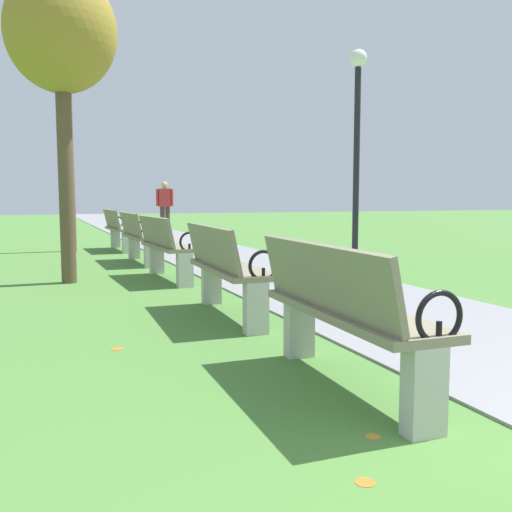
{
  "coord_description": "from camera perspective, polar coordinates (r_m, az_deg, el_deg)",
  "views": [
    {
      "loc": [
        -2.21,
        -0.43,
        1.17
      ],
      "look_at": [
        -0.05,
        5.12,
        0.55
      ],
      "focal_mm": 40.02,
      "sensor_mm": 36.0,
      "label": 1
    }
  ],
  "objects": [
    {
      "name": "park_bench_2",
      "position": [
        3.48,
        8.61,
        -5.45
      ],
      "size": [
        0.51,
        1.61,
        0.9
      ],
      "color": "gray",
      "rests_on": "ground"
    },
    {
      "name": "paved_walkway",
      "position": [
        18.77,
        -10.87,
        2.27
      ],
      "size": [
        2.34,
        44.0,
        0.02
      ],
      "primitive_type": "cube",
      "color": "gray",
      "rests_on": "ground"
    },
    {
      "name": "tree_3",
      "position": [
        13.24,
        -18.39,
        18.68
      ],
      "size": [
        1.1,
        1.1,
        4.9
      ],
      "color": "brown",
      "rests_on": "ground"
    },
    {
      "name": "park_bench_3",
      "position": [
        5.51,
        -3.06,
        -1.2
      ],
      "size": [
        0.53,
        1.62,
        0.9
      ],
      "color": "gray",
      "rests_on": "ground"
    },
    {
      "name": "park_bench_6",
      "position": [
        12.83,
        -13.61,
        2.7
      ],
      "size": [
        0.52,
        1.61,
        0.9
      ],
      "color": "gray",
      "rests_on": "ground"
    },
    {
      "name": "park_bench_5",
      "position": [
        10.27,
        -11.67,
        1.99
      ],
      "size": [
        0.5,
        1.61,
        0.9
      ],
      "color": "gray",
      "rests_on": "ground"
    },
    {
      "name": "scattered_leaves",
      "position": [
        6.99,
        -7.22,
        -3.67
      ],
      "size": [
        4.31,
        17.18,
        0.02
      ],
      "color": "brown",
      "rests_on": "ground"
    },
    {
      "name": "park_bench_4",
      "position": [
        8.09,
        -9.02,
        1.01
      ],
      "size": [
        0.54,
        1.62,
        0.9
      ],
      "color": "gray",
      "rests_on": "ground"
    },
    {
      "name": "tree_2",
      "position": [
        8.39,
        -18.9,
        20.05
      ],
      "size": [
        1.44,
        1.44,
        4.12
      ],
      "color": "brown",
      "rests_on": "ground"
    },
    {
      "name": "lamp_post",
      "position": [
        9.44,
        10.07,
        12.77
      ],
      "size": [
        0.28,
        0.28,
        3.48
      ],
      "color": "black",
      "rests_on": "ground"
    },
    {
      "name": "pedestrian_walking",
      "position": [
        17.88,
        -9.1,
        5.07
      ],
      "size": [
        0.52,
        0.27,
        1.62
      ],
      "color": "#3D3328",
      "rests_on": "paved_walkway"
    }
  ]
}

